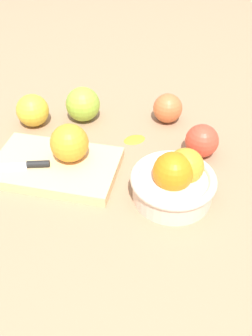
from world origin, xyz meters
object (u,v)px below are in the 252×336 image
object	(u,v)px
orange_on_board	(69,143)
knife	(22,165)
bowl	(175,180)
apple_front_right	(83,104)
apple_front_left	(168,108)
cutting_board	(56,167)
apple_front_right_2	(33,110)
apple_front_left_2	(202,141)

from	to	relation	value
orange_on_board	knife	world-z (taller)	orange_on_board
bowl	apple_front_right	bearing A→B (deg)	-45.28
bowl	apple_front_left	bearing A→B (deg)	-83.29
orange_on_board	knife	bearing A→B (deg)	25.92
cutting_board	apple_front_left	bearing A→B (deg)	-133.68
bowl	apple_front_left	size ratio (longest dim) A/B	2.29
knife	apple_front_right	size ratio (longest dim) A/B	1.87
knife	apple_front_left	bearing A→B (deg)	-137.83
apple_front_right	apple_front_right_2	size ratio (longest dim) A/B	1.08
cutting_board	apple_front_left	size ratio (longest dim) A/B	3.62
orange_on_board	apple_front_left	distance (m)	0.28
bowl	apple_front_left_2	size ratio (longest dim) A/B	2.25
apple_front_right	orange_on_board	bearing A→B (deg)	95.83
knife	apple_front_left	distance (m)	0.37
orange_on_board	apple_front_left_2	size ratio (longest dim) A/B	1.09
apple_front_right	apple_front_left_2	bearing A→B (deg)	161.06
orange_on_board	apple_front_left	world-z (taller)	orange_on_board
knife	apple_front_right	bearing A→B (deg)	-107.59
knife	apple_front_left	xyz separation A→B (m)	(-0.28, -0.25, 0.01)
orange_on_board	apple_front_left	size ratio (longest dim) A/B	1.11
bowl	apple_front_right_2	world-z (taller)	bowl
cutting_board	apple_front_left_2	xyz separation A→B (m)	(-0.30, -0.10, 0.02)
bowl	cutting_board	distance (m)	0.25
apple_front_right	cutting_board	bearing A→B (deg)	86.95
orange_on_board	apple_front_right	xyz separation A→B (m)	(0.02, -0.18, -0.02)
apple_front_left_2	knife	bearing A→B (deg)	19.71
orange_on_board	apple_front_right	world-z (taller)	orange_on_board
cutting_board	apple_front_right_2	xyz separation A→B (m)	(0.10, -0.16, 0.03)
cutting_board	apple_front_right	xyz separation A→B (m)	(-0.01, -0.20, 0.03)
apple_front_right_2	apple_front_left	distance (m)	0.32
cutting_board	apple_front_right	distance (m)	0.20
apple_front_right_2	apple_front_left_2	xyz separation A→B (m)	(-0.40, 0.06, -0.00)
apple_front_left	knife	bearing A→B (deg)	42.17
cutting_board	apple_front_left	distance (m)	0.31
apple_front_left	apple_front_left_2	distance (m)	0.15
apple_front_right	apple_front_left_2	distance (m)	0.30
bowl	apple_front_right_2	xyz separation A→B (m)	(0.35, -0.20, -0.00)
cutting_board	apple_front_left_2	distance (m)	0.31
apple_front_right	bowl	bearing A→B (deg)	134.72
orange_on_board	apple_front_left	bearing A→B (deg)	-132.01
cutting_board	apple_front_right	size ratio (longest dim) A/B	3.08
cutting_board	knife	world-z (taller)	knife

